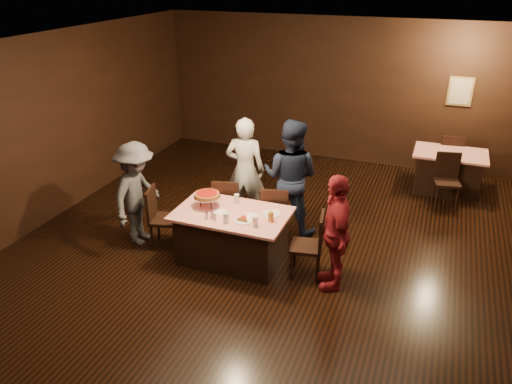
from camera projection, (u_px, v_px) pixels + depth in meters
The scene contains 23 objects.
room at pixel (266, 131), 5.93m from camera, with size 10.00×10.04×3.02m.
main_table at pixel (232, 236), 7.17m from camera, with size 1.60×1.00×0.77m, color red.
back_table at pixel (448, 172), 9.37m from camera, with size 1.30×0.90×0.77m, color #B3130B.
chair_far_left at pixel (228, 205), 7.89m from camera, with size 0.42×0.42×0.95m, color black.
chair_far_right at pixel (275, 213), 7.63m from camera, with size 0.42×0.42×0.95m, color black.
chair_end_left at pixel (165, 218), 7.48m from camera, with size 0.42×0.42×0.95m, color black.
chair_end_right at pixel (306, 245), 6.77m from camera, with size 0.42×0.42×0.95m, color black.
chair_back_near at pixel (447, 181), 8.74m from camera, with size 0.42×0.42×0.95m, color black.
chair_back_far at pixel (449, 157), 9.84m from camera, with size 0.42×0.42×0.95m, color black.
diner_white_jacket at pixel (245, 170), 8.14m from camera, with size 0.64×0.42×1.77m, color silver.
diner_navy_hoodie at pixel (290, 177), 7.75m from camera, with size 0.90×0.70×1.86m, color #171E33.
diner_grey_knit at pixel (137, 194), 7.48m from camera, with size 1.04×0.60×1.62m, color #4B4C50.
diner_red_shirt at pixel (335, 232), 6.43m from camera, with size 0.94×0.39×1.61m, color maroon.
pizza_stand at pixel (207, 195), 7.10m from camera, with size 0.38×0.38×0.22m.
plate_with_slice at pixel (243, 220), 6.76m from camera, with size 0.25×0.25×0.06m.
plate_empty at pixel (272, 214), 6.95m from camera, with size 0.25×0.25×0.01m, color white.
glass_front_left at pixel (226, 218), 6.70m from camera, with size 0.08×0.08×0.14m, color silver.
glass_front_right at pixel (255, 221), 6.62m from camera, with size 0.08×0.08×0.14m, color silver.
glass_amber at pixel (271, 217), 6.74m from camera, with size 0.08×0.08×0.14m, color #BF7F26.
glass_back at pixel (237, 199), 7.25m from camera, with size 0.08×0.08×0.14m, color silver.
condiments at pixel (211, 216), 6.80m from camera, with size 0.17×0.10×0.09m.
napkin_center at pixel (252, 216), 6.91m from camera, with size 0.16×0.16×0.01m, color white.
napkin_left at pixel (220, 212), 7.01m from camera, with size 0.16×0.16×0.01m, color white.
Camera 1 is at (1.92, -5.35, 3.98)m, focal length 35.00 mm.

